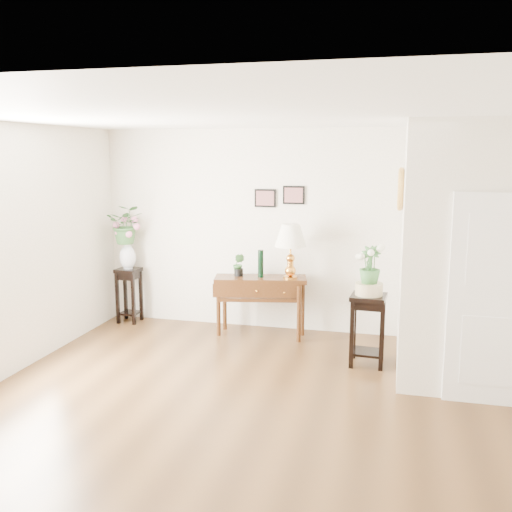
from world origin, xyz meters
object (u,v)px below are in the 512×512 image
(table_lamp, at_px, (291,253))
(plant_stand_a, at_px, (129,295))
(console_table, at_px, (261,306))
(plant_stand_b, at_px, (368,330))

(table_lamp, height_order, plant_stand_a, table_lamp)
(console_table, xyz_separation_m, table_lamp, (0.41, 0.00, 0.76))
(table_lamp, relative_size, plant_stand_b, 0.88)
(table_lamp, xyz_separation_m, plant_stand_a, (-2.44, 0.16, -0.77))
(plant_stand_a, distance_m, plant_stand_b, 3.62)
(console_table, distance_m, plant_stand_a, 2.04)
(table_lamp, height_order, plant_stand_b, table_lamp)
(table_lamp, distance_m, plant_stand_b, 1.50)
(console_table, relative_size, table_lamp, 1.66)
(table_lamp, xyz_separation_m, plant_stand_b, (1.07, -0.75, -0.75))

